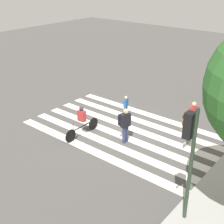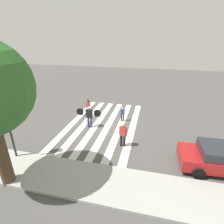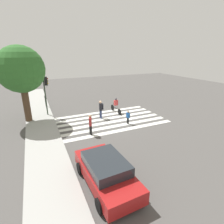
{
  "view_description": "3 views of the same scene",
  "coord_description": "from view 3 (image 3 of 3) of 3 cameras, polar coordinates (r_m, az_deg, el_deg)",
  "views": [
    {
      "loc": [
        11.62,
        8.68,
        7.79
      ],
      "look_at": [
        0.91,
        -0.08,
        1.4
      ],
      "focal_mm": 50.0,
      "sensor_mm": 36.0,
      "label": 1
    },
    {
      "loc": [
        -3.79,
        12.51,
        6.68
      ],
      "look_at": [
        -0.94,
        0.55,
        1.43
      ],
      "focal_mm": 28.0,
      "sensor_mm": 36.0,
      "label": 2
    },
    {
      "loc": [
        -14.38,
        6.42,
        6.27
      ],
      "look_at": [
        -0.19,
        -0.03,
        0.87
      ],
      "focal_mm": 28.0,
      "sensor_mm": 36.0,
      "label": 3
    }
  ],
  "objects": [
    {
      "name": "crosswalk_stripes",
      "position": [
        16.95,
        -0.35,
        -2.59
      ],
      "size": [
        5.53,
        10.0,
        0.01
      ],
      "color": "silver",
      "rests_on": "ground_plane"
    },
    {
      "name": "pedestrian_child_with_backpack",
      "position": [
        13.79,
        -7.07,
        -3.74
      ],
      "size": [
        0.51,
        0.35,
        1.68
      ],
      "rotation": [
        0.0,
        0.0,
        2.82
      ],
      "color": "black",
      "rests_on": "ground_plane"
    },
    {
      "name": "street_tree",
      "position": [
        17.21,
        -27.64,
        12.06
      ],
      "size": [
        4.01,
        4.01,
        6.85
      ],
      "color": "#4C3826",
      "rests_on": "ground_plane"
    },
    {
      "name": "cyclist_far_lane",
      "position": [
        18.69,
        1.28,
        2.3
      ],
      "size": [
        2.36,
        0.41,
        1.62
      ],
      "rotation": [
        0.0,
        0.0,
        0.02
      ],
      "color": "black",
      "rests_on": "ground_plane"
    },
    {
      "name": "pedestrian_adult_blue_shirt",
      "position": [
        15.89,
        5.24,
        -1.46
      ],
      "size": [
        0.37,
        0.23,
        1.26
      ],
      "rotation": [
        0.0,
        0.0,
        3.37
      ],
      "color": "black",
      "rests_on": "ground_plane"
    },
    {
      "name": "ground_plane",
      "position": [
        16.95,
        -0.35,
        -2.6
      ],
      "size": [
        60.0,
        60.0,
        0.0
      ],
      "primitive_type": "plane",
      "color": "#4C4947"
    },
    {
      "name": "car_parked_dark_suv",
      "position": [
        9.01,
        -2.04,
        -18.77
      ],
      "size": [
        4.46,
        2.19,
        1.44
      ],
      "rotation": [
        0.0,
        0.0,
        0.05
      ],
      "color": "maroon",
      "rests_on": "ground_plane"
    },
    {
      "name": "pedestrian_adult_tall_backpack",
      "position": [
        17.11,
        -3.64,
        1.3
      ],
      "size": [
        0.53,
        0.48,
        1.79
      ],
      "rotation": [
        0.0,
        0.0,
        -0.2
      ],
      "color": "navy",
      "rests_on": "ground_plane"
    },
    {
      "name": "parking_meter",
      "position": [
        21.97,
        -21.04,
        4.13
      ],
      "size": [
        0.15,
        0.15,
        1.44
      ],
      "color": "#283828",
      "rests_on": "ground_plane"
    },
    {
      "name": "sidewalk_curb",
      "position": [
        15.66,
        -21.83,
        -5.68
      ],
      "size": [
        36.0,
        2.5,
        0.14
      ],
      "color": "#9E9E99",
      "rests_on": "ground_plane"
    },
    {
      "name": "traffic_light",
      "position": [
        18.52,
        -20.81,
        7.48
      ],
      "size": [
        0.6,
        0.5,
        4.18
      ],
      "color": "#283828",
      "rests_on": "ground_plane"
    }
  ]
}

